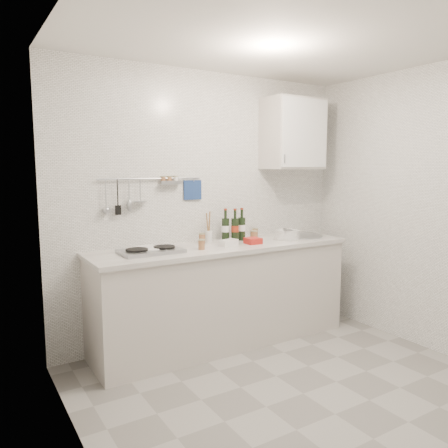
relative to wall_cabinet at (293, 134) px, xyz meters
name	(u,v)px	position (x,y,z in m)	size (l,w,h in m)	color
floor	(303,394)	(-0.90, -1.22, -1.95)	(3.00, 3.00, 0.00)	slate
ceiling	(312,30)	(-0.90, -1.22, 0.55)	(3.00, 3.00, 0.00)	silver
back_wall	(207,206)	(-0.90, 0.18, -0.70)	(3.00, 0.02, 2.50)	silver
wall_left	(84,241)	(-2.40, -1.22, -0.70)	(0.02, 2.80, 2.50)	silver
wall_right	(438,210)	(0.60, -1.22, -0.70)	(0.02, 2.80, 2.50)	silver
counter	(224,297)	(-0.89, -0.12, -1.52)	(2.44, 0.64, 0.96)	beige
wall_rail	(149,190)	(-1.50, 0.15, -0.52)	(0.98, 0.09, 0.34)	#93969B
wall_cabinet	(293,134)	(0.00, 0.00, 0.00)	(0.60, 0.38, 0.70)	beige
plate_stack_hob	(149,249)	(-1.60, -0.06, -1.01)	(0.27, 0.27, 0.04)	#5364BD
plate_stack_sink	(287,234)	(-0.18, -0.15, -0.99)	(0.27, 0.26, 0.09)	white
wine_bottles	(234,225)	(-0.70, 0.02, -0.87)	(0.24, 0.12, 0.31)	black
butter_dish	(228,243)	(-0.88, -0.17, -1.00)	(0.18, 0.09, 0.05)	white
strawberry_punnet	(253,241)	(-0.63, -0.21, -1.00)	(0.13, 0.13, 0.05)	red
utensil_crock	(209,235)	(-0.93, 0.09, -0.96)	(0.07, 0.07, 0.29)	white
jar_a	(202,238)	(-1.03, 0.05, -0.98)	(0.06, 0.06, 0.10)	#905F39
jar_b	(255,232)	(-0.37, 0.13, -0.99)	(0.06, 0.06, 0.09)	#905F39
jar_c	(254,235)	(-0.49, -0.03, -0.98)	(0.07, 0.07, 0.09)	#905F39
jar_d	(201,244)	(-1.18, -0.21, -0.99)	(0.06, 0.06, 0.09)	#905F39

